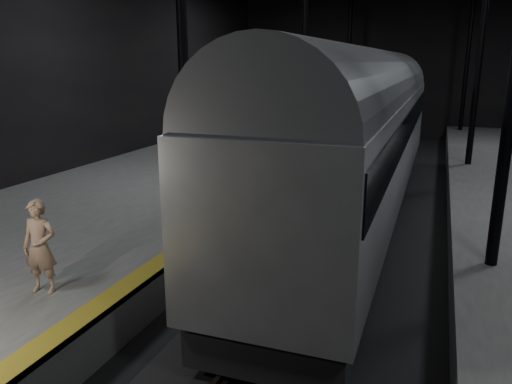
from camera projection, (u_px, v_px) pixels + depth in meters
The scene contains 6 objects.
ground at pixel (350, 231), 16.37m from camera, with size 44.00×44.00×0.00m, color black.
platform_left at pixel (151, 196), 18.73m from camera, with size 9.00×43.80×1.00m, color #50504D.
tactile_strip at pixel (257, 193), 17.19m from camera, with size 0.50×43.80×0.01m, color olive.
track at pixel (350, 229), 16.35m from camera, with size 2.40×43.00×0.24m.
train at pixel (362, 129), 16.98m from camera, with size 3.19×21.36×5.71m.
woman at pixel (40, 247), 9.65m from camera, with size 0.68×0.45×1.88m, color tan.
Camera 1 is at (2.42, -15.62, 5.42)m, focal length 35.00 mm.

